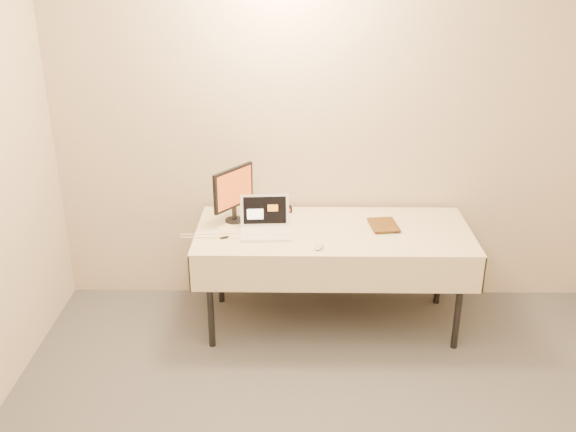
{
  "coord_description": "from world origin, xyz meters",
  "views": [
    {
      "loc": [
        -0.26,
        -1.92,
        2.52
      ],
      "look_at": [
        -0.31,
        1.99,
        0.86
      ],
      "focal_mm": 40.0,
      "sensor_mm": 36.0,
      "label": 1
    }
  ],
  "objects_px": {
    "laptop": "(265,224)",
    "book": "(372,211)",
    "table": "(333,238)",
    "monitor": "(234,190)"
  },
  "relations": [
    {
      "from": "laptop",
      "to": "book",
      "type": "xyz_separation_m",
      "value": [
        0.72,
        0.07,
        0.07
      ]
    },
    {
      "from": "table",
      "to": "laptop",
      "type": "xyz_separation_m",
      "value": [
        -0.46,
        -0.04,
        0.12
      ]
    },
    {
      "from": "table",
      "to": "laptop",
      "type": "height_order",
      "value": "laptop"
    },
    {
      "from": "monitor",
      "to": "book",
      "type": "xyz_separation_m",
      "value": [
        0.94,
        -0.1,
        -0.11
      ]
    },
    {
      "from": "laptop",
      "to": "book",
      "type": "distance_m",
      "value": 0.72
    },
    {
      "from": "table",
      "to": "monitor",
      "type": "xyz_separation_m",
      "value": [
        -0.68,
        0.14,
        0.29
      ]
    },
    {
      "from": "laptop",
      "to": "monitor",
      "type": "xyz_separation_m",
      "value": [
        -0.22,
        0.18,
        0.17
      ]
    },
    {
      "from": "table",
      "to": "monitor",
      "type": "distance_m",
      "value": 0.76
    },
    {
      "from": "monitor",
      "to": "book",
      "type": "height_order",
      "value": "monitor"
    },
    {
      "from": "laptop",
      "to": "monitor",
      "type": "bearing_deg",
      "value": 137.54
    }
  ]
}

